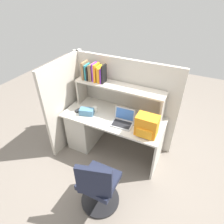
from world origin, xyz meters
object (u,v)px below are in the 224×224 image
object	(u,v)px
tissue_box	(87,112)
computer_mouse	(78,110)
paper_cup	(95,109)
office_chair	(98,187)
laptop	(123,120)
backpack	(147,126)

from	to	relation	value
tissue_box	computer_mouse	bearing A→B (deg)	161.79
paper_cup	office_chair	distance (m)	1.23
paper_cup	tissue_box	world-z (taller)	tissue_box
tissue_box	office_chair	bearing A→B (deg)	-67.18
laptop	office_chair	world-z (taller)	laptop
backpack	office_chair	size ratio (longest dim) A/B	0.32
backpack	tissue_box	bearing A→B (deg)	177.74
laptop	office_chair	bearing A→B (deg)	-85.52
computer_mouse	office_chair	distance (m)	1.27
laptop	tissue_box	world-z (taller)	laptop
laptop	computer_mouse	world-z (taller)	laptop
backpack	paper_cup	xyz separation A→B (m)	(-0.92, 0.17, -0.10)
office_chair	backpack	bearing A→B (deg)	-126.40
backpack	computer_mouse	world-z (taller)	backpack
paper_cup	backpack	bearing A→B (deg)	-10.29
laptop	backpack	size ratio (longest dim) A/B	1.08
paper_cup	tissue_box	xyz separation A→B (m)	(-0.08, -0.13, 0.01)
computer_mouse	paper_cup	size ratio (longest dim) A/B	1.21
paper_cup	office_chair	xyz separation A→B (m)	(0.60, -1.00, -0.38)
laptop	paper_cup	world-z (taller)	laptop
tissue_box	laptop	bearing A→B (deg)	-11.08
computer_mouse	tissue_box	distance (m)	0.17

